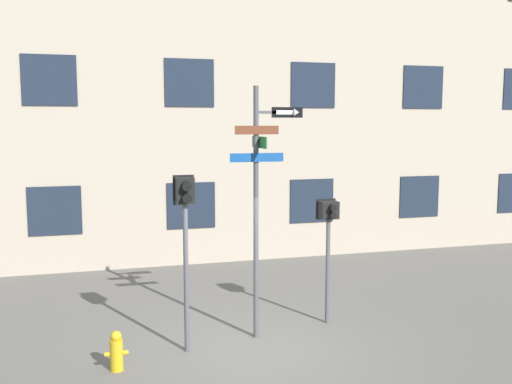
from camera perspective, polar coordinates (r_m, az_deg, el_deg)
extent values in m
plane|color=#595651|center=(9.79, -0.30, -15.81)|extent=(60.00, 60.00, 0.00)
cube|color=tan|center=(15.62, -6.95, 16.61)|extent=(24.00, 0.60, 12.86)
cube|color=#1E2838|center=(15.08, -19.47, -1.78)|extent=(1.29, 0.03, 1.23)
cube|color=#1E2838|center=(15.24, -6.50, -1.34)|extent=(1.29, 0.03, 1.23)
cube|color=#1E2838|center=(16.14, 5.60, -0.87)|extent=(1.29, 0.03, 1.23)
cube|color=#1E2838|center=(17.67, 16.02, -0.44)|extent=(1.29, 0.03, 1.23)
cube|color=#1E2838|center=(14.96, -19.97, 10.48)|extent=(1.29, 0.03, 1.23)
cube|color=#1E2838|center=(15.12, -6.67, 10.80)|extent=(1.29, 0.03, 1.23)
cube|color=#1E2838|center=(16.02, 5.74, 10.59)|extent=(1.29, 0.03, 1.23)
cube|color=#1E2838|center=(17.56, 16.37, 10.02)|extent=(1.29, 0.03, 1.23)
cylinder|color=#4C4C51|center=(9.88, 0.00, -2.27)|extent=(0.09, 0.09, 4.41)
cube|color=#4C4C51|center=(9.84, 1.57, 7.97)|extent=(0.55, 0.05, 0.05)
cube|color=brown|center=(9.70, 0.10, 6.21)|extent=(0.77, 0.02, 0.15)
cube|color=#196B2D|center=(9.78, 0.34, 5.00)|extent=(0.02, 0.86, 0.20)
cube|color=#14478C|center=(9.72, 0.10, 3.47)|extent=(0.94, 0.02, 0.15)
cube|color=black|center=(9.91, 3.14, 7.95)|extent=(0.56, 0.02, 0.18)
cube|color=white|center=(9.88, 2.94, 7.96)|extent=(0.32, 0.01, 0.07)
cone|color=white|center=(9.95, 4.05, 7.94)|extent=(0.10, 0.14, 0.14)
cylinder|color=#4C4C51|center=(9.54, -7.00, -8.58)|extent=(0.08, 0.08, 2.48)
cube|color=black|center=(9.26, -7.13, 0.12)|extent=(0.29, 0.26, 0.43)
cube|color=black|center=(9.40, -7.26, 0.22)|extent=(0.35, 0.02, 0.49)
cylinder|color=black|center=(9.06, -6.96, 0.59)|extent=(0.15, 0.12, 0.15)
cylinder|color=black|center=(9.09, -6.95, -0.62)|extent=(0.15, 0.12, 0.15)
cylinder|color=#EA4C14|center=(9.12, -7.02, 0.63)|extent=(0.12, 0.01, 0.12)
cylinder|color=#4C4C51|center=(10.93, 7.18, -7.85)|extent=(0.08, 0.08, 2.01)
cube|color=black|center=(10.70, 7.27, -1.79)|extent=(0.33, 0.26, 0.32)
cube|color=black|center=(10.82, 6.98, -1.69)|extent=(0.39, 0.02, 0.38)
cylinder|color=black|center=(10.51, 7.68, -1.55)|extent=(0.11, 0.12, 0.11)
cylinder|color=black|center=(10.54, 7.67, -2.34)|extent=(0.11, 0.12, 0.11)
cylinder|color=orange|center=(10.56, 7.56, -1.51)|extent=(0.09, 0.01, 0.09)
cylinder|color=gold|center=(9.34, -13.77, -15.56)|extent=(0.20, 0.20, 0.49)
sphere|color=gold|center=(9.23, -13.83, -13.85)|extent=(0.17, 0.17, 0.17)
cylinder|color=gold|center=(9.33, -14.66, -15.45)|extent=(0.08, 0.07, 0.07)
cylinder|color=gold|center=(9.33, -12.89, -15.38)|extent=(0.08, 0.07, 0.07)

